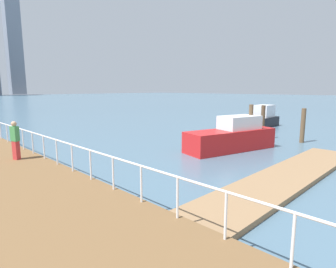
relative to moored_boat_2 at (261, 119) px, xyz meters
name	(u,v)px	position (x,y,z in m)	size (l,w,h in m)	color
ground_plane	(71,145)	(-16.54, 4.54, -0.74)	(300.00, 300.00, 0.00)	slate
floating_dock	(285,178)	(-13.75, -7.95, -0.65)	(12.58, 2.00, 0.18)	#93704C
boardwalk_railing	(141,174)	(-19.69, -6.34, 0.48)	(0.06, 27.71, 1.08)	white
dock_piling_0	(250,126)	(-9.00, -3.78, 0.56)	(0.25, 0.25, 2.59)	brown
dock_piling_1	(263,122)	(-6.03, -3.10, 0.46)	(0.28, 0.28, 2.39)	brown
dock_piling_2	(303,126)	(-5.32, -5.55, 0.39)	(0.29, 0.29, 2.27)	brown
moored_boat_2	(261,119)	(0.00, 0.00, 0.00)	(4.68, 1.82, 2.00)	black
moored_boat_3	(232,137)	(-10.53, -3.48, 0.03)	(5.90, 3.01, 1.97)	red
pedestrian_0	(15,140)	(-20.63, 1.30, 0.56)	(0.32, 0.41, 1.73)	#BF3333
skyline_tower_5	(12,27)	(30.71, 170.82, 37.49)	(7.73, 9.66, 76.47)	gray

